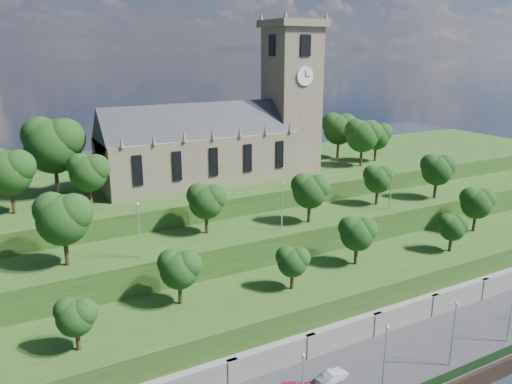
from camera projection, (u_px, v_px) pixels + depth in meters
promenade at (373, 377)px, 55.88m from camera, size 160.00×12.00×2.00m
retaining_wall at (341, 339)px, 60.51m from camera, size 160.00×2.10×5.00m
embankment_lower at (313, 306)px, 65.18m from camera, size 160.00×12.00×8.00m
embankment_upper at (270, 262)px, 73.92m from camera, size 160.00×10.00×12.00m
hilltop at (213, 213)px, 91.24m from camera, size 160.00×32.00×15.00m
church at (225, 135)px, 84.07m from camera, size 38.60×12.35×27.60m
trees_lower at (348, 237)px, 65.96m from camera, size 66.89×8.33×7.30m
trees_upper at (271, 191)px, 69.81m from camera, size 65.28×7.92×8.83m
trees_hilltop at (197, 143)px, 81.41m from camera, size 71.31×15.65×12.00m
lamp_posts_promenade at (385, 355)px, 50.47m from camera, size 60.36×0.36×7.93m
lamp_posts_upper at (282, 202)px, 68.61m from camera, size 40.36×0.36×7.01m
car_middle at (332, 377)px, 53.33m from camera, size 4.08×2.08×1.28m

